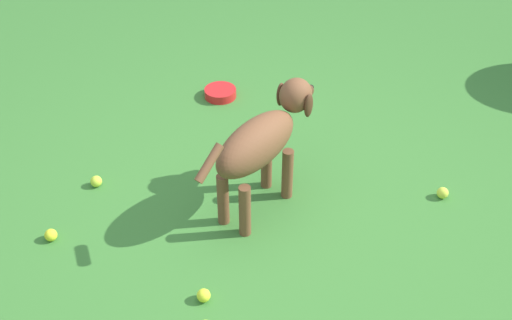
# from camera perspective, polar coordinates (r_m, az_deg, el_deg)

# --- Properties ---
(ground) EXTENTS (14.00, 14.00, 0.00)m
(ground) POSITION_cam_1_polar(r_m,az_deg,el_deg) (3.52, 1.93, -5.47)
(ground) COLOR #38722D
(dog) EXTENTS (0.69, 0.76, 0.66)m
(dog) POSITION_cam_1_polar(r_m,az_deg,el_deg) (3.36, 0.59, 1.77)
(dog) COLOR brown
(dog) RESTS_ON ground
(tennis_ball_0) EXTENTS (0.07, 0.07, 0.07)m
(tennis_ball_0) POSITION_cam_1_polar(r_m,az_deg,el_deg) (3.79, 16.12, -2.80)
(tennis_ball_0) COLOR #C5D93D
(tennis_ball_0) RESTS_ON ground
(tennis_ball_1) EXTENTS (0.07, 0.07, 0.07)m
(tennis_ball_1) POSITION_cam_1_polar(r_m,az_deg,el_deg) (3.13, -4.64, -11.81)
(tennis_ball_1) COLOR #D3E42E
(tennis_ball_1) RESTS_ON ground
(tennis_ball_3) EXTENTS (0.07, 0.07, 0.07)m
(tennis_ball_3) POSITION_cam_1_polar(r_m,az_deg,el_deg) (3.83, -13.90, -1.84)
(tennis_ball_3) COLOR #BFDD36
(tennis_ball_3) RESTS_ON ground
(tennis_ball_4) EXTENTS (0.07, 0.07, 0.07)m
(tennis_ball_4) POSITION_cam_1_polar(r_m,az_deg,el_deg) (3.56, -17.63, -6.32)
(tennis_ball_4) COLOR yellow
(tennis_ball_4) RESTS_ON ground
(water_bowl) EXTENTS (0.22, 0.22, 0.06)m
(water_bowl) POSITION_cam_1_polar(r_m,az_deg,el_deg) (4.51, -3.16, 5.93)
(water_bowl) COLOR red
(water_bowl) RESTS_ON ground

